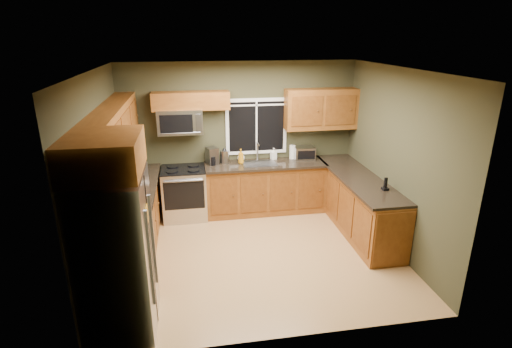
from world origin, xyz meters
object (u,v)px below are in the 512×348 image
object	(u,v)px
range	(185,193)
soap_bottle_c	(241,156)
microwave	(180,121)
coffee_maker	(212,156)
toaster_oven	(304,153)
kettle	(224,156)
paper_towel_roll	(292,152)
soap_bottle_a	(241,156)
soap_bottle_b	(274,154)
cordless_phone	(385,186)
refrigerator	(117,256)

from	to	relation	value
range	soap_bottle_c	world-z (taller)	soap_bottle_c
microwave	coffee_maker	size ratio (longest dim) A/B	2.53
range	toaster_oven	world-z (taller)	toaster_oven
kettle	paper_towel_roll	world-z (taller)	kettle
paper_towel_roll	soap_bottle_a	distance (m)	0.99
coffee_maker	soap_bottle_b	size ratio (longest dim) A/B	1.41
soap_bottle_a	soap_bottle_c	distance (m)	0.16
microwave	paper_towel_roll	size ratio (longest dim) A/B	2.71
kettle	soap_bottle_c	world-z (taller)	kettle
coffee_maker	soap_bottle_a	xyz separation A→B (m)	(0.51, -0.05, -0.01)
cordless_phone	toaster_oven	bearing A→B (deg)	113.92
kettle	paper_towel_roll	xyz separation A→B (m)	(1.27, 0.07, -0.01)
toaster_oven	cordless_phone	bearing A→B (deg)	-66.08
refrigerator	kettle	world-z (taller)	refrigerator
range	paper_towel_roll	xyz separation A→B (m)	(2.01, 0.21, 0.60)
range	kettle	size ratio (longest dim) A/B	3.24
microwave	soap_bottle_a	bearing A→B (deg)	-3.48
kettle	cordless_phone	bearing A→B (deg)	-37.16
toaster_oven	soap_bottle_a	bearing A→B (deg)	-176.47
range	soap_bottle_a	size ratio (longest dim) A/B	3.52
refrigerator	soap_bottle_a	world-z (taller)	refrigerator
toaster_oven	refrigerator	bearing A→B (deg)	-134.92
range	toaster_oven	xyz separation A→B (m)	(2.22, 0.15, 0.59)
paper_towel_roll	cordless_phone	xyz separation A→B (m)	(0.97, -1.77, -0.07)
cordless_phone	soap_bottle_a	bearing A→B (deg)	140.04
coffee_maker	soap_bottle_a	world-z (taller)	coffee_maker
coffee_maker	paper_towel_roll	bearing A→B (deg)	3.20
range	soap_bottle_a	bearing A→B (deg)	4.10
coffee_maker	cordless_phone	xyz separation A→B (m)	(2.46, -1.69, -0.08)
refrigerator	range	world-z (taller)	refrigerator
soap_bottle_b	paper_towel_roll	bearing A→B (deg)	-3.07
range	cordless_phone	size ratio (longest dim) A/B	4.82
range	cordless_phone	world-z (taller)	cordless_phone
microwave	kettle	world-z (taller)	microwave
refrigerator	cordless_phone	world-z (taller)	refrigerator
toaster_oven	paper_towel_roll	size ratio (longest dim) A/B	1.37
paper_towel_roll	soap_bottle_c	size ratio (longest dim) A/B	1.67
refrigerator	range	size ratio (longest dim) A/B	1.92
microwave	kettle	size ratio (longest dim) A/B	2.63
kettle	soap_bottle_c	size ratio (longest dim) A/B	1.72
microwave	soap_bottle_c	xyz separation A→B (m)	(1.05, 0.09, -0.71)
soap_bottle_a	soap_bottle_b	size ratio (longest dim) A/B	1.25
soap_bottle_b	cordless_phone	distance (m)	2.22
refrigerator	soap_bottle_c	distance (m)	3.47
kettle	soap_bottle_b	size ratio (longest dim) A/B	1.36
kettle	soap_bottle_b	distance (m)	0.92
range	soap_bottle_c	bearing A→B (deg)	12.15
coffee_maker	soap_bottle_c	xyz separation A→B (m)	(0.53, 0.10, -0.06)
microwave	soap_bottle_b	size ratio (longest dim) A/B	3.56
cordless_phone	range	bearing A→B (deg)	152.37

